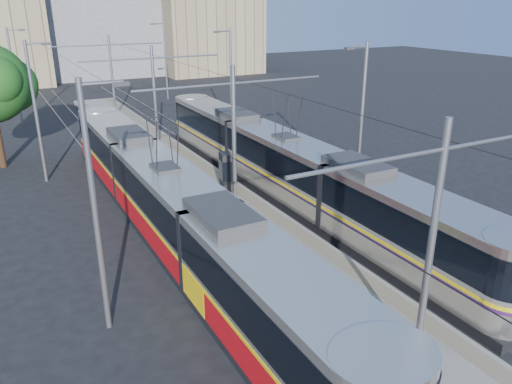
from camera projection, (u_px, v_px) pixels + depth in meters
ground at (333, 296)px, 17.91m from camera, size 160.00×160.00×0.00m
platform at (173, 165)px, 31.84m from camera, size 4.00×50.00×0.30m
tactile_strip_left at (151, 166)px, 31.15m from camera, size 0.70×50.00×0.01m
tactile_strip_right at (195, 159)px, 32.43m from camera, size 0.70×50.00×0.01m
rails at (174, 167)px, 31.89m from camera, size 8.71×70.00×0.03m
track_arrow at (293, 382)px, 13.85m from camera, size 1.20×5.00×0.01m
tram_left at (168, 203)px, 21.71m from camera, size 2.43×29.17×5.50m
tram_right at (286, 164)px, 26.43m from camera, size 2.43×28.89×5.50m
catenary at (186, 104)px, 27.94m from camera, size 9.20×70.00×7.00m
street_lamps at (150, 92)px, 33.69m from camera, size 15.18×38.22×8.00m
shelter at (226, 171)px, 26.74m from camera, size 0.77×1.05×2.10m
building_centre at (98, 15)px, 70.31m from camera, size 18.36×14.28×16.28m
building_right at (207, 35)px, 72.55m from camera, size 14.28×10.20×10.73m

